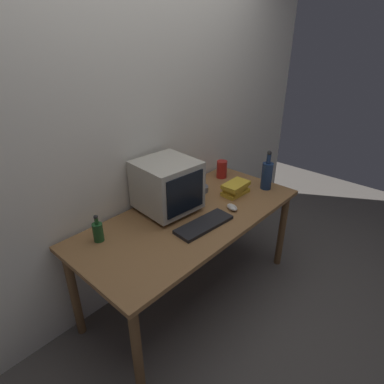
% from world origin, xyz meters
% --- Properties ---
extents(ground_plane, '(6.00, 6.00, 0.00)m').
position_xyz_m(ground_plane, '(0.00, 0.00, 0.00)').
color(ground_plane, '#56514C').
extents(back_wall, '(4.00, 0.08, 2.50)m').
position_xyz_m(back_wall, '(0.00, 0.44, 1.25)').
color(back_wall, silver).
rests_on(back_wall, ground).
extents(desk, '(1.70, 0.77, 0.72)m').
position_xyz_m(desk, '(0.00, 0.00, 0.64)').
color(desk, olive).
rests_on(desk, ground).
extents(crt_monitor, '(0.41, 0.41, 0.37)m').
position_xyz_m(crt_monitor, '(-0.06, 0.18, 0.92)').
color(crt_monitor, '#B2AD9E').
rests_on(crt_monitor, desk).
extents(keyboard, '(0.43, 0.18, 0.02)m').
position_xyz_m(keyboard, '(-0.05, -0.15, 0.74)').
color(keyboard, black).
rests_on(keyboard, desk).
extents(computer_mouse, '(0.09, 0.11, 0.04)m').
position_xyz_m(computer_mouse, '(0.25, -0.16, 0.74)').
color(computer_mouse, beige).
rests_on(computer_mouse, desk).
extents(bottle_tall, '(0.09, 0.09, 0.32)m').
position_xyz_m(bottle_tall, '(0.72, -0.16, 0.85)').
color(bottle_tall, navy).
rests_on(bottle_tall, desk).
extents(bottle_short, '(0.06, 0.06, 0.18)m').
position_xyz_m(bottle_short, '(-0.61, 0.22, 0.79)').
color(bottle_short, '#1E4C23').
rests_on(bottle_short, desk).
extents(book_stack, '(0.23, 0.14, 0.10)m').
position_xyz_m(book_stack, '(0.47, -0.04, 0.78)').
color(book_stack, gold).
rests_on(book_stack, desk).
extents(cd_spindle, '(0.12, 0.12, 0.04)m').
position_xyz_m(cd_spindle, '(0.32, 0.19, 0.75)').
color(cd_spindle, '#595B66').
rests_on(cd_spindle, desk).
extents(metal_canister, '(0.09, 0.09, 0.15)m').
position_xyz_m(metal_canister, '(0.65, 0.24, 0.80)').
color(metal_canister, '#A51E19').
rests_on(metal_canister, desk).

